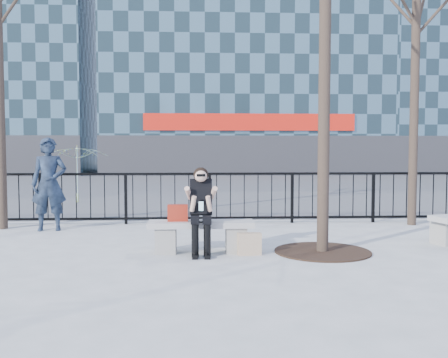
{
  "coord_description": "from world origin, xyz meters",
  "views": [
    {
      "loc": [
        -0.03,
        -7.74,
        1.62
      ],
      "look_at": [
        0.4,
        0.8,
        1.1
      ],
      "focal_mm": 40.0,
      "sensor_mm": 36.0,
      "label": 1
    }
  ],
  "objects": [
    {
      "name": "ground",
      "position": [
        0.0,
        0.0,
        0.0
      ],
      "size": [
        120.0,
        120.0,
        0.0
      ],
      "primitive_type": "plane",
      "color": "gray",
      "rests_on": "ground"
    },
    {
      "name": "street_surface",
      "position": [
        0.0,
        15.0,
        0.0
      ],
      "size": [
        60.0,
        23.0,
        0.01
      ],
      "primitive_type": "cube",
      "color": "#474747",
      "rests_on": "ground"
    },
    {
      "name": "railing",
      "position": [
        0.0,
        3.0,
        0.55
      ],
      "size": [
        14.0,
        0.06,
        1.1
      ],
      "color": "black",
      "rests_on": "ground"
    },
    {
      "name": "tree_grate",
      "position": [
        1.9,
        -0.1,
        0.01
      ],
      "size": [
        1.5,
        1.5,
        0.02
      ],
      "primitive_type": "cylinder",
      "color": "black",
      "rests_on": "ground"
    },
    {
      "name": "bench_main",
      "position": [
        0.0,
        0.0,
        0.3
      ],
      "size": [
        1.65,
        0.46,
        0.49
      ],
      "color": "slate",
      "rests_on": "ground"
    },
    {
      "name": "seated_woman",
      "position": [
        0.0,
        -0.16,
        0.67
      ],
      "size": [
        0.5,
        0.64,
        1.34
      ],
      "color": "black",
      "rests_on": "ground"
    },
    {
      "name": "handbag",
      "position": [
        -0.36,
        0.02,
        0.62
      ],
      "size": [
        0.32,
        0.16,
        0.26
      ],
      "primitive_type": "cube",
      "rotation": [
        0.0,
        0.0,
        0.02
      ],
      "color": "maroon",
      "rests_on": "bench_main"
    },
    {
      "name": "shopping_bag",
      "position": [
        0.74,
        -0.25,
        0.17
      ],
      "size": [
        0.36,
        0.16,
        0.34
      ],
      "primitive_type": "cube",
      "rotation": [
        0.0,
        0.0,
        0.07
      ],
      "color": "#C7AF8C",
      "rests_on": "ground"
    },
    {
      "name": "standing_man",
      "position": [
        -2.99,
        2.24,
        0.92
      ],
      "size": [
        0.73,
        0.54,
        1.85
      ],
      "primitive_type": "imported",
      "rotation": [
        0.0,
        0.0,
        0.15
      ],
      "color": "black",
      "rests_on": "ground"
    },
    {
      "name": "vendor_umbrella",
      "position": [
        -3.68,
        7.32,
        0.86
      ],
      "size": [
        2.3,
        2.33,
        1.73
      ],
      "primitive_type": "imported",
      "rotation": [
        0.0,
        0.0,
        -0.25
      ],
      "color": "#E1F135",
      "rests_on": "ground"
    }
  ]
}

